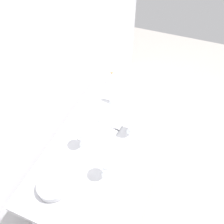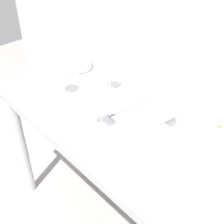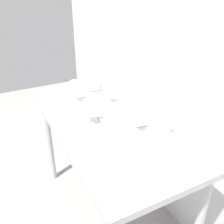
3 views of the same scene
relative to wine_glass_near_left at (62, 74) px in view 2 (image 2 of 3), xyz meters
The scene contains 11 objects.
ground_plane 1.09m from the wine_glass_near_left, 14.55° to the left, with size 6.00×6.00×0.00m, color gray.
back_wall 0.72m from the wine_glass_near_left, 59.56° to the left, with size 3.80×0.04×2.60m, color silver.
steel_counter 0.42m from the wine_glass_near_left, 13.59° to the left, with size 1.40×0.65×0.90m.
wine_glass_near_left is the anchor object (origin of this frame).
wine_glass_near_center 0.34m from the wine_glass_near_left, ahead, with size 0.10×0.10×0.18m.
wine_glass_far_right 0.56m from the wine_glass_near_left, 18.66° to the left, with size 0.10×0.10×0.17m.
wine_glass_far_left 0.24m from the wine_glass_near_left, 57.15° to the left, with size 0.08×0.08×0.17m.
open_notebook 0.39m from the wine_glass_near_left, 28.16° to the left, with size 0.39×0.30×0.01m.
tasting_sheet_upper 0.56m from the wine_glass_near_left, ahead, with size 0.19×0.23×0.00m, color white.
tasting_bowl 0.31m from the wine_glass_near_left, 127.77° to the left, with size 0.17×0.17×0.06m.
decanter_funnel 0.80m from the wine_glass_near_left, 20.25° to the left, with size 0.10×0.10×0.14m.
Camera 2 is at (0.86, -0.83, 1.84)m, focal length 50.54 mm.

